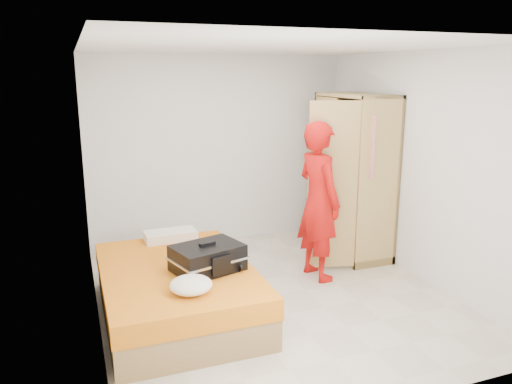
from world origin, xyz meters
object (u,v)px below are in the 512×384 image
object	(u,v)px
person	(319,201)
suitcase	(208,258)
bed	(177,291)
wardrobe	(352,180)
round_cushion	(191,285)

from	to	relation	value
person	suitcase	xyz separation A→B (m)	(-1.47, -0.56, -0.29)
bed	wardrobe	size ratio (longest dim) A/B	0.96
bed	round_cushion	xyz separation A→B (m)	(0.00, -0.61, 0.32)
bed	wardrobe	distance (m)	2.77
wardrobe	person	size ratio (longest dim) A/B	1.14
bed	round_cushion	size ratio (longest dim) A/B	5.44
person	round_cushion	xyz separation A→B (m)	(-1.74, -1.00, -0.35)
wardrobe	person	bearing A→B (deg)	-144.29
suitcase	bed	bearing A→B (deg)	131.54
bed	round_cushion	bearing A→B (deg)	-89.56
bed	wardrobe	bearing A→B (deg)	20.52
wardrobe	suitcase	xyz separation A→B (m)	(-2.23, -1.11, -0.37)
person	suitcase	world-z (taller)	person
person	bed	bearing A→B (deg)	94.77
bed	person	bearing A→B (deg)	12.65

